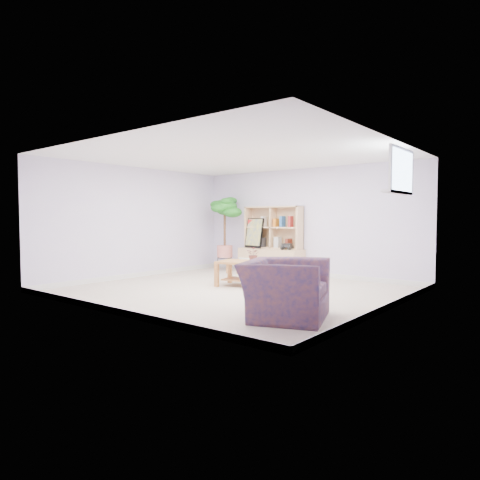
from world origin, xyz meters
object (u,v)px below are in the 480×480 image
Objects in this scene: storage_unit at (271,240)px; floor_tree at (225,234)px; armchair at (285,285)px; coffee_table at (249,274)px.

floor_tree is (-1.24, -0.19, 0.13)m from storage_unit.
storage_unit is 0.86× the size of floor_tree.
armchair is at bearing -52.91° from storage_unit.
coffee_table is 2.58m from armchair.
storage_unit reaches higher than armchair.
floor_tree is 5.08m from armchair.
armchair is (3.86, -3.27, -0.48)m from floor_tree.
floor_tree is at bearing 127.57° from coffee_table.
floor_tree reaches higher than coffee_table.
floor_tree reaches higher than armchair.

